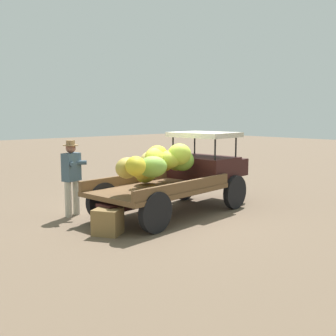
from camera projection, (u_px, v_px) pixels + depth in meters
name	position (u px, v px, depth m)	size (l,w,h in m)	color
ground_plane	(166.00, 214.00, 9.48)	(60.00, 60.00, 0.00)	brown
truck	(180.00, 171.00, 9.61)	(4.57, 2.12, 1.85)	black
farmer	(72.00, 173.00, 9.21)	(0.55, 0.51, 1.72)	#BCB5A5
wooden_crate	(108.00, 222.00, 7.85)	(0.50, 0.45, 0.50)	olive
loose_banana_bunch	(109.00, 191.00, 11.22)	(0.63, 0.41, 0.39)	#B9BB45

